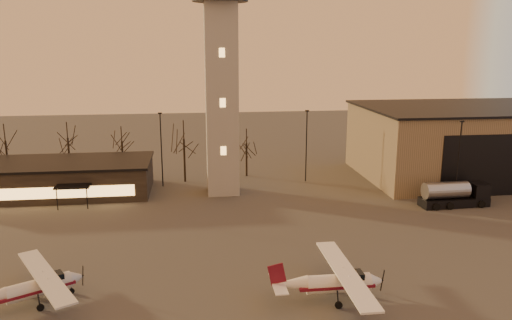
# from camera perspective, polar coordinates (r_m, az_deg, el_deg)

# --- Properties ---
(ground) EXTENTS (220.00, 220.00, 0.00)m
(ground) POSITION_cam_1_polar(r_m,az_deg,el_deg) (38.18, -0.78, -16.62)
(ground) COLOR #44403E
(ground) RESTS_ON ground
(control_tower) EXTENTS (6.80, 6.80, 32.60)m
(control_tower) POSITION_cam_1_polar(r_m,az_deg,el_deg) (63.15, -4.01, 10.65)
(control_tower) COLOR #9F9D96
(control_tower) RESTS_ON ground
(hangar) EXTENTS (30.60, 20.60, 10.30)m
(hangar) POSITION_cam_1_polar(r_m,az_deg,el_deg) (79.07, 22.99, 1.96)
(hangar) COLOR #887459
(hangar) RESTS_ON ground
(terminal) EXTENTS (25.40, 12.20, 4.30)m
(terminal) POSITION_cam_1_polar(r_m,az_deg,el_deg) (69.51, -22.33, -1.92)
(terminal) COLOR black
(terminal) RESTS_ON ground
(light_poles) EXTENTS (58.50, 12.25, 10.14)m
(light_poles) POSITION_cam_1_polar(r_m,az_deg,el_deg) (65.52, -3.47, 1.11)
(light_poles) COLOR black
(light_poles) RESTS_ON ground
(tree_row) EXTENTS (37.20, 9.20, 8.80)m
(tree_row) POSITION_cam_1_polar(r_m,az_deg,el_deg) (73.96, -14.98, 2.48)
(tree_row) COLOR black
(tree_row) RESTS_ON ground
(cessna_front) EXTENTS (9.29, 11.75, 3.26)m
(cessna_front) POSITION_cam_1_polar(r_m,az_deg,el_deg) (39.38, 9.57, -14.00)
(cessna_front) COLOR white
(cessna_front) RESTS_ON ground
(cessna_rear) EXTENTS (8.77, 10.32, 3.05)m
(cessna_rear) POSITION_cam_1_polar(r_m,az_deg,el_deg) (41.74, -23.35, -13.43)
(cessna_rear) COLOR silver
(cessna_rear) RESTS_ON ground
(fuel_truck) EXTENTS (8.31, 2.98, 3.05)m
(fuel_truck) POSITION_cam_1_polar(r_m,az_deg,el_deg) (64.39, 21.68, -3.88)
(fuel_truck) COLOR black
(fuel_truck) RESTS_ON ground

